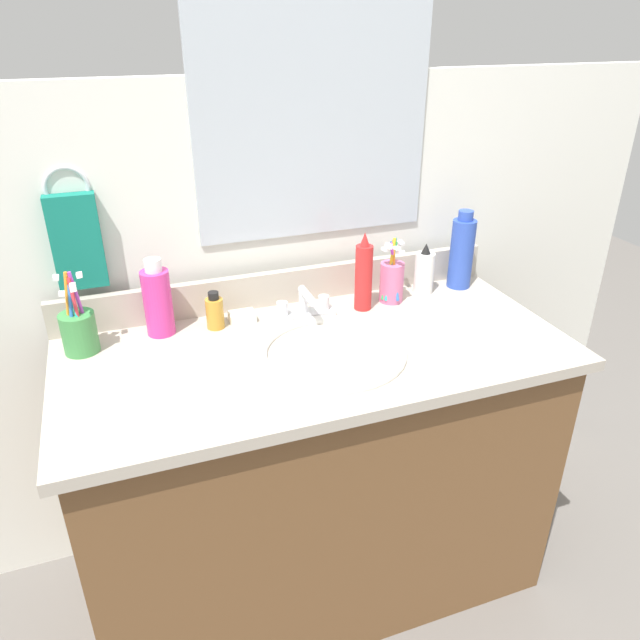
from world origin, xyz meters
The scene contains 18 objects.
ground_plane centered at (0.00, 0.00, 0.00)m, with size 6.00×6.00×0.00m, color #66605B.
vanity_cabinet centered at (0.00, 0.00, 0.36)m, with size 1.12×0.50×0.71m, color brown.
countertop centered at (0.00, 0.00, 0.72)m, with size 1.16×0.54×0.03m, color #B2A899.
backsplash centered at (0.00, 0.26, 0.78)m, with size 1.16×0.02×0.09m, color #B2A899.
back_wall centered at (0.00, 0.32, 0.65)m, with size 2.26×0.04×1.30m, color silver.
mirror_panel centered at (0.10, 0.30, 1.19)m, with size 0.60×0.01×0.56m, color #B2BCC6.
towel_ring centered at (-0.48, 0.30, 1.08)m, with size 0.10×0.10×0.01m, color silver.
hand_towel centered at (-0.48, 0.28, 0.96)m, with size 0.11×0.04×0.22m, color #147260.
sink_basin centered at (0.02, -0.04, 0.71)m, with size 0.34×0.34×0.11m.
faucet centered at (0.02, 0.16, 0.77)m, with size 0.16×0.10×0.08m.
bottle_lotion_white centered at (0.38, 0.19, 0.80)m, with size 0.05×0.05×0.14m.
bottle_oil_amber centered at (-0.20, 0.18, 0.78)m, with size 0.04×0.04×0.09m.
bottle_shampoo_blue centered at (0.49, 0.20, 0.84)m, with size 0.06×0.06×0.22m.
bottle_spray_red centered at (0.18, 0.16, 0.83)m, with size 0.04×0.04×0.21m.
bottle_soap_pink centered at (-0.33, 0.20, 0.82)m, with size 0.07×0.07×0.19m.
cup_green centered at (-0.51, 0.17, 0.79)m, with size 0.08×0.08×0.19m.
cup_pink centered at (0.27, 0.17, 0.80)m, with size 0.07×0.08×0.18m.
soap_bar centered at (-0.13, 0.19, 0.75)m, with size 0.06×0.04×0.02m, color white.
Camera 1 is at (-0.40, -1.13, 1.42)m, focal length 33.59 mm.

